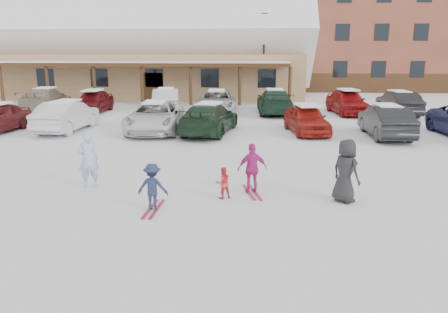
# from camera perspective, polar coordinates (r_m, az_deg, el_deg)

# --- Properties ---
(ground) EXTENTS (160.00, 160.00, 0.00)m
(ground) POSITION_cam_1_polar(r_m,az_deg,el_deg) (11.91, -1.80, -5.81)
(ground) COLOR white
(ground) RESTS_ON ground
(day_lodge) EXTENTS (29.12, 12.50, 10.38)m
(day_lodge) POSITION_cam_1_polar(r_m,az_deg,el_deg) (40.41, -10.73, 13.53)
(day_lodge) COLOR tan
(day_lodge) RESTS_ON ground
(alpine_hotel) EXTENTS (31.48, 14.01, 21.48)m
(alpine_hotel) POSITION_cam_1_polar(r_m,az_deg,el_deg) (51.07, 20.05, 18.25)
(alpine_hotel) COLOR brown
(alpine_hotel) RESTS_ON ground
(lamp_post) EXTENTS (0.50, 0.25, 6.73)m
(lamp_post) POSITION_cam_1_polar(r_m,az_deg,el_deg) (35.55, 5.21, 13.42)
(lamp_post) COLOR black
(lamp_post) RESTS_ON ground
(conifer_2) EXTENTS (5.28, 5.28, 12.24)m
(conifer_2) POSITION_cam_1_polar(r_m,az_deg,el_deg) (61.69, -27.20, 15.01)
(conifer_2) COLOR black
(conifer_2) RESTS_ON ground
(conifer_3) EXTENTS (3.96, 3.96, 9.18)m
(conifer_3) POSITION_cam_1_polar(r_m,az_deg,el_deg) (55.37, 9.47, 14.82)
(conifer_3) COLOR black
(conifer_3) RESTS_ON ground
(adult_skier) EXTENTS (0.72, 0.60, 1.68)m
(adult_skier) POSITION_cam_1_polar(r_m,az_deg,el_deg) (13.48, -17.30, -0.36)
(adult_skier) COLOR #9FB4E5
(adult_skier) RESTS_ON ground
(toddler_red) EXTENTS (0.53, 0.49, 0.89)m
(toddler_red) POSITION_cam_1_polar(r_m,az_deg,el_deg) (11.97, -0.15, -3.44)
(toddler_red) COLOR red
(toddler_red) RESTS_ON ground
(child_navy) EXTENTS (0.80, 0.48, 1.22)m
(child_navy) POSITION_cam_1_polar(r_m,az_deg,el_deg) (11.23, -9.31, -3.94)
(child_navy) COLOR #1D2744
(child_navy) RESTS_ON ground
(skis_child_navy) EXTENTS (0.25, 1.41, 0.03)m
(skis_child_navy) POSITION_cam_1_polar(r_m,az_deg,el_deg) (11.42, -9.20, -6.78)
(skis_child_navy) COLOR #A01636
(skis_child_navy) RESTS_ON ground
(child_magenta) EXTENTS (0.91, 0.55, 1.45)m
(child_magenta) POSITION_cam_1_polar(r_m,az_deg,el_deg) (12.35, 3.72, -1.58)
(child_magenta) COLOR #B72579
(child_magenta) RESTS_ON ground
(skis_child_magenta) EXTENTS (0.54, 1.41, 0.03)m
(skis_child_magenta) POSITION_cam_1_polar(r_m,az_deg,el_deg) (12.56, 3.67, -4.69)
(skis_child_magenta) COLOR #A01636
(skis_child_magenta) RESTS_ON ground
(bystander_dark) EXTENTS (0.95, 1.00, 1.72)m
(bystander_dark) POSITION_cam_1_polar(r_m,az_deg,el_deg) (12.04, 15.61, -1.81)
(bystander_dark) COLOR black
(bystander_dark) RESTS_ON ground
(parked_car_1) EXTENTS (1.79, 4.64, 1.51)m
(parked_car_1) POSITION_cam_1_polar(r_m,az_deg,el_deg) (23.27, -19.86, 5.00)
(parked_car_1) COLOR silver
(parked_car_1) RESTS_ON ground
(parked_car_2) EXTENTS (2.79, 5.47, 1.48)m
(parked_car_2) POSITION_cam_1_polar(r_m,az_deg,el_deg) (22.04, -9.01, 5.16)
(parked_car_2) COLOR silver
(parked_car_2) RESTS_ON ground
(parked_car_3) EXTENTS (2.84, 5.32, 1.47)m
(parked_car_3) POSITION_cam_1_polar(r_m,az_deg,el_deg) (21.28, -1.96, 5.00)
(parked_car_3) COLOR #19311E
(parked_car_3) RESTS_ON ground
(parked_car_4) EXTENTS (2.26, 4.26, 1.38)m
(parked_car_4) POSITION_cam_1_polar(r_m,az_deg,el_deg) (21.72, 10.71, 4.83)
(parked_car_4) COLOR #A61F18
(parked_car_4) RESTS_ON ground
(parked_car_5) EXTENTS (1.60, 4.52, 1.49)m
(parked_car_5) POSITION_cam_1_polar(r_m,az_deg,el_deg) (21.74, 20.37, 4.36)
(parked_car_5) COLOR black
(parked_car_5) RESTS_ON ground
(parked_car_7) EXTENTS (2.66, 5.46, 1.53)m
(parked_car_7) POSITION_cam_1_polar(r_m,az_deg,el_deg) (31.40, -22.24, 6.91)
(parked_car_7) COLOR gray
(parked_car_7) RESTS_ON ground
(parked_car_8) EXTENTS (1.76, 4.28, 1.45)m
(parked_car_8) POSITION_cam_1_polar(r_m,az_deg,el_deg) (29.61, -16.72, 6.91)
(parked_car_8) COLOR maroon
(parked_car_8) RESTS_ON ground
(parked_car_9) EXTENTS (2.35, 4.78, 1.51)m
(parked_car_9) POSITION_cam_1_polar(r_m,az_deg,el_deg) (29.17, -7.57, 7.33)
(parked_car_9) COLOR silver
(parked_car_9) RESTS_ON ground
(parked_car_10) EXTENTS (2.72, 5.44, 1.48)m
(parked_car_10) POSITION_cam_1_polar(r_m,az_deg,el_deg) (27.99, -0.98, 7.15)
(parked_car_10) COLOR #BBBBBB
(parked_car_10) RESTS_ON ground
(parked_car_11) EXTENTS (2.31, 5.33, 1.53)m
(parked_car_11) POSITION_cam_1_polar(r_m,az_deg,el_deg) (28.16, 6.63, 7.15)
(parked_car_11) COLOR #1C3929
(parked_car_11) RESTS_ON ground
(parked_car_12) EXTENTS (2.40, 4.74, 1.55)m
(parked_car_12) POSITION_cam_1_polar(r_m,az_deg,el_deg) (28.83, 15.82, 6.90)
(parked_car_12) COLOR maroon
(parked_car_12) RESTS_ON ground
(parked_car_13) EXTENTS (1.77, 4.55, 1.48)m
(parked_car_13) POSITION_cam_1_polar(r_m,az_deg,el_deg) (29.44, 21.85, 6.50)
(parked_car_13) COLOR black
(parked_car_13) RESTS_ON ground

